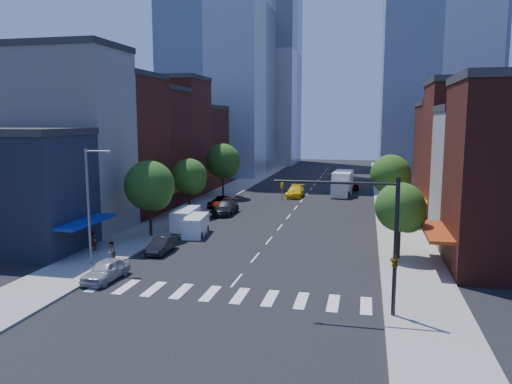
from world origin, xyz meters
TOP-DOWN VIEW (x-y plane):
  - ground at (0.00, 0.00)m, footprint 220.00×220.00m
  - sidewalk_left at (-12.50, 40.00)m, footprint 5.00×120.00m
  - sidewalk_right at (12.50, 40.00)m, footprint 5.00×120.00m
  - crosswalk at (0.00, -3.00)m, footprint 19.00×3.00m
  - bldg_left_0 at (-21.00, 4.00)m, footprint 12.00×8.00m
  - bldg_left_1 at (-21.00, 12.00)m, footprint 12.00×8.00m
  - bldg_left_2 at (-21.00, 20.50)m, footprint 12.00×9.00m
  - bldg_left_3 at (-21.00, 29.00)m, footprint 12.00×8.00m
  - bldg_left_4 at (-21.00, 37.50)m, footprint 12.00×9.00m
  - bldg_left_5 at (-21.00, 47.00)m, footprint 12.00×10.00m
  - bldg_right_1 at (21.00, 15.00)m, footprint 12.00×8.00m
  - bldg_right_2 at (21.00, 24.00)m, footprint 12.00×10.00m
  - bldg_right_3 at (21.00, 34.00)m, footprint 12.00×10.00m
  - tower_nw at (-22.00, 70.00)m, footprint 20.00×22.00m
  - tower_ne at (20.00, 62.00)m, footprint 18.00×20.00m
  - tower_far_w at (-18.00, 95.00)m, footprint 18.00×18.00m
  - traffic_signal at (9.94, -4.50)m, footprint 7.24×2.24m
  - streetlight at (-11.81, 1.00)m, footprint 2.25×0.25m
  - tree_left_near at (-11.35, 10.92)m, footprint 4.80×4.80m
  - tree_left_mid at (-11.35, 21.92)m, footprint 4.20×4.20m
  - tree_left_far at (-11.35, 35.92)m, footprint 5.00×5.00m
  - tree_right_near at (11.65, 7.92)m, footprint 4.00×4.00m
  - tree_right_far at (11.65, 25.92)m, footprint 4.60×4.60m
  - parked_car_front at (-9.06, -2.00)m, footprint 2.06×4.48m
  - parked_car_second at (-8.18, 5.83)m, footprint 1.60×4.16m
  - parked_car_third at (-9.50, 28.06)m, footprint 2.58×5.28m
  - parked_car_rear at (-7.63, 23.87)m, footprint 2.34×5.64m
  - cargo_van_near at (-7.48, 12.60)m, footprint 2.37×4.76m
  - cargo_van_far at (-9.49, 15.14)m, footprint 2.37×5.11m
  - taxi at (-1.34, 39.14)m, footprint 2.28×5.61m
  - traffic_car_oncoming at (5.21, 41.28)m, footprint 1.76×4.90m
  - traffic_car_far at (6.63, 48.86)m, footprint 2.35×4.79m
  - box_truck at (5.30, 42.77)m, footprint 3.08×8.81m
  - pedestrian_near at (-13.88, 4.80)m, footprint 0.44×0.61m
  - pedestrian_far at (-10.50, 1.45)m, footprint 0.75×0.92m

SIDE VIEW (x-z plane):
  - ground at x=0.00m, z-range 0.00..0.00m
  - crosswalk at x=0.00m, z-range 0.00..0.01m
  - sidewalk_left at x=-12.50m, z-range 0.00..0.15m
  - sidewalk_right at x=12.50m, z-range 0.00..0.15m
  - parked_car_second at x=-8.18m, z-range 0.00..1.35m
  - parked_car_third at x=-9.50m, z-range 0.00..1.45m
  - parked_car_front at x=-9.06m, z-range 0.00..1.49m
  - traffic_car_far at x=6.63m, z-range 0.00..1.57m
  - traffic_car_oncoming at x=5.21m, z-range 0.00..1.61m
  - taxi at x=-1.34m, z-range 0.00..1.63m
  - parked_car_rear at x=-7.63m, z-range 0.00..1.63m
  - pedestrian_near at x=-13.88m, z-range 0.15..1.69m
  - cargo_van_near at x=-7.48m, z-range -0.01..1.94m
  - pedestrian_far at x=-10.50m, z-range 0.15..1.92m
  - cargo_van_far at x=-9.49m, z-range -0.01..2.10m
  - box_truck at x=5.30m, z-range -0.09..3.40m
  - traffic_signal at x=9.94m, z-range 0.16..8.16m
  - tree_right_near at x=11.65m, z-range 1.09..7.29m
  - tree_left_mid at x=-11.35m, z-range 1.20..7.85m
  - tree_right_far at x=11.65m, z-range 1.26..8.46m
  - tree_left_near at x=-11.35m, z-range 1.22..8.52m
  - bldg_left_0 at x=-21.00m, z-range 0.00..10.00m
  - tree_left_far at x=-11.35m, z-range 1.33..9.08m
  - streetlight at x=-11.81m, z-range 0.78..9.78m
  - bldg_right_1 at x=21.00m, z-range 0.00..12.00m
  - bldg_left_5 at x=-21.00m, z-range 0.00..13.00m
  - bldg_right_3 at x=21.00m, z-range 0.00..13.00m
  - bldg_left_3 at x=-21.00m, z-range 0.00..15.00m
  - bldg_right_2 at x=21.00m, z-range 0.00..15.00m
  - bldg_left_2 at x=-21.00m, z-range 0.00..16.00m
  - bldg_left_4 at x=-21.00m, z-range 0.00..17.00m
  - bldg_left_1 at x=-21.00m, z-range 0.00..18.00m
  - tower_far_w at x=-18.00m, z-range 0.00..56.00m
  - tower_ne at x=20.00m, z-range 0.00..60.00m
  - tower_nw at x=-22.00m, z-range 0.00..70.00m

